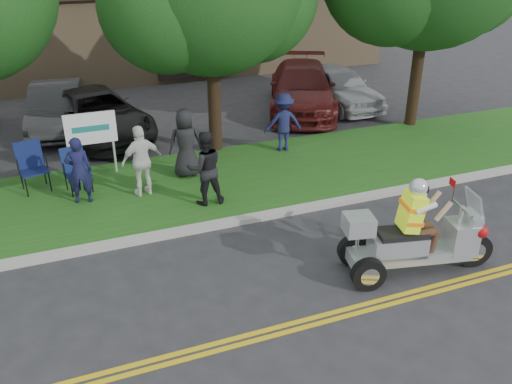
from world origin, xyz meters
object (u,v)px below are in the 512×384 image
object	(u,v)px
trike_scooter	(413,241)
spectator_adult_mid	(205,168)
spectator_adult_left	(79,170)
parked_car_left	(57,107)
spectator_adult_right	(142,161)
lawn_chair_a	(31,163)
lawn_chair_b	(75,167)
parked_car_right	(302,88)
parked_car_mid	(96,114)
parked_car_far_right	(338,86)

from	to	relation	value
trike_scooter	spectator_adult_mid	world-z (taller)	trike_scooter
spectator_adult_left	parked_car_left	xyz separation A→B (m)	(-0.20, 5.78, -0.19)
trike_scooter	spectator_adult_right	world-z (taller)	trike_scooter
trike_scooter	spectator_adult_left	size ratio (longest dim) A/B	1.86
spectator_adult_left	trike_scooter	bearing A→B (deg)	145.53
lawn_chair_a	spectator_adult_left	size ratio (longest dim) A/B	0.74
spectator_adult_right	parked_car_left	xyz separation A→B (m)	(-1.61, 5.90, -0.25)
lawn_chair_a	lawn_chair_b	size ratio (longest dim) A/B	1.11
spectator_adult_mid	parked_car_right	bearing A→B (deg)	-128.83
lawn_chair_a	parked_car_left	size ratio (longest dim) A/B	0.27
lawn_chair_a	parked_car_left	bearing A→B (deg)	68.23
lawn_chair_b	spectator_adult_left	xyz separation A→B (m)	(0.05, -0.72, 0.20)
spectator_adult_left	parked_car_mid	world-z (taller)	spectator_adult_left
spectator_adult_right	parked_car_right	bearing A→B (deg)	-155.57
lawn_chair_a	parked_car_mid	world-z (taller)	parked_car_mid
trike_scooter	parked_car_left	distance (m)	12.16
lawn_chair_b	parked_car_left	xyz separation A→B (m)	(-0.15, 5.06, 0.01)
spectator_adult_right	parked_car_far_right	xyz separation A→B (m)	(7.83, 4.83, -0.24)
spectator_adult_left	parked_car_left	bearing A→B (deg)	-79.98
spectator_adult_left	parked_car_left	distance (m)	5.78
spectator_adult_mid	parked_car_far_right	distance (m)	8.77
lawn_chair_b	spectator_adult_left	distance (m)	0.74
parked_car_right	parked_car_far_right	size ratio (longest dim) A/B	1.27
spectator_adult_mid	parked_car_mid	distance (m)	5.98
trike_scooter	lawn_chair_b	xyz separation A→B (m)	(-5.50, 5.70, 0.02)
trike_scooter	spectator_adult_mid	size ratio (longest dim) A/B	1.70
parked_car_left	spectator_adult_right	bearing A→B (deg)	-66.73
spectator_adult_left	lawn_chair_a	bearing A→B (deg)	-40.71
spectator_adult_mid	spectator_adult_right	world-z (taller)	spectator_adult_mid
lawn_chair_a	parked_car_mid	xyz separation A→B (m)	(1.88, 3.46, -0.07)
spectator_adult_mid	parked_car_left	bearing A→B (deg)	-64.45
trike_scooter	spectator_adult_mid	xyz separation A→B (m)	(-2.80, 3.91, 0.30)
lawn_chair_a	lawn_chair_b	xyz separation A→B (m)	(0.96, -0.44, -0.07)
parked_car_mid	lawn_chair_b	bearing A→B (deg)	-117.07
lawn_chair_b	spectator_adult_right	size ratio (longest dim) A/B	0.62
spectator_adult_left	parked_car_far_right	distance (m)	10.37
spectator_adult_right	lawn_chair_a	bearing A→B (deg)	-40.54
spectator_adult_right	parked_car_far_right	size ratio (longest dim) A/B	0.40
lawn_chair_a	spectator_adult_mid	world-z (taller)	spectator_adult_mid
parked_car_left	trike_scooter	bearing A→B (deg)	-54.29
spectator_adult_right	lawn_chair_b	bearing A→B (deg)	-42.55
spectator_adult_right	spectator_adult_mid	bearing A→B (deg)	129.83
lawn_chair_a	parked_car_right	bearing A→B (deg)	10.27
parked_car_right	parked_car_far_right	world-z (taller)	parked_car_right
lawn_chair_b	parked_car_left	size ratio (longest dim) A/B	0.25
parked_car_far_right	lawn_chair_a	bearing A→B (deg)	-164.46
lawn_chair_a	trike_scooter	bearing A→B (deg)	-55.33
trike_scooter	spectator_adult_left	world-z (taller)	trike_scooter
parked_car_mid	trike_scooter	bearing A→B (deg)	-78.34
parked_car_far_right	trike_scooter	bearing A→B (deg)	-114.89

